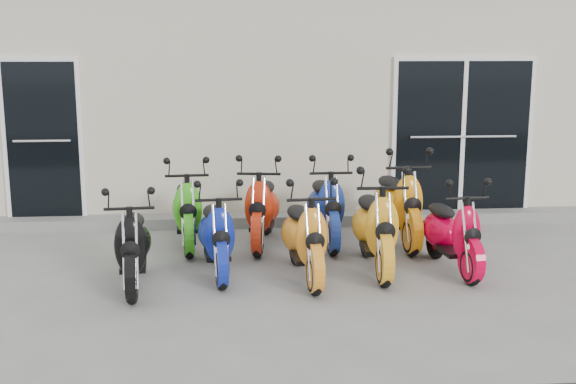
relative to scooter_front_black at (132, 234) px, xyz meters
name	(u,v)px	position (x,y,z in m)	size (l,w,h in m)	color
ground	(292,268)	(1.69, 0.52, -0.56)	(80.00, 80.00, 0.00)	gray
building	(267,95)	(1.69, 5.72, 1.04)	(14.00, 6.00, 3.20)	beige
front_step	(280,219)	(1.69, 2.54, -0.49)	(14.00, 0.40, 0.15)	gray
door_left	(43,136)	(-1.51, 2.69, 0.70)	(1.07, 0.08, 2.22)	black
door_right	(462,132)	(4.29, 2.69, 0.70)	(2.02, 0.08, 2.22)	black
scooter_front_black	(132,234)	(0.00, 0.00, 0.00)	(0.55, 1.52, 1.12)	black
scooter_front_blue	(216,225)	(0.85, 0.34, 0.00)	(0.55, 1.52, 1.12)	#102295
scooter_front_orange_a	(305,226)	(1.78, 0.12, 0.02)	(0.57, 1.58, 1.17)	orange
scooter_front_orange_b	(375,216)	(2.59, 0.34, 0.06)	(0.61, 1.69, 1.25)	orange
scooter_front_red	(453,222)	(3.43, 0.27, -0.01)	(0.54, 1.50, 1.11)	red
scooter_back_green	(187,200)	(0.47, 1.51, 0.03)	(0.58, 1.61, 1.19)	green
scooter_back_red	(262,198)	(1.40, 1.50, 0.04)	(0.59, 1.63, 1.20)	red
scooter_back_blue	(326,197)	(2.20, 1.51, 0.04)	(0.59, 1.62, 1.20)	navy
scooter_back_yellow	(398,194)	(3.10, 1.45, 0.08)	(0.63, 1.73, 1.28)	orange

